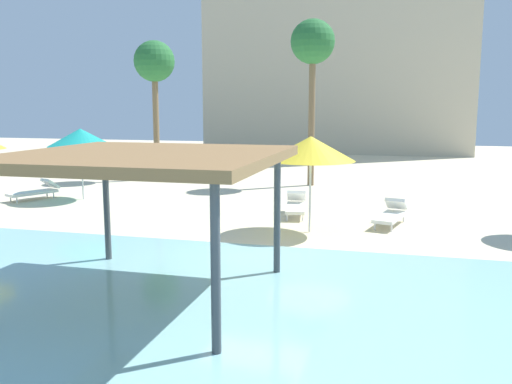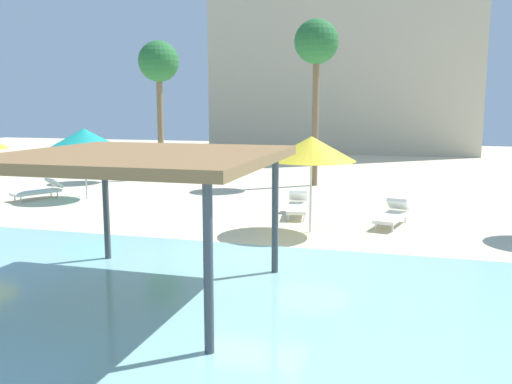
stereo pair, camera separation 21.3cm
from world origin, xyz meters
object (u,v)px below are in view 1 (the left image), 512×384
Objects in this scene: lounge_chair_0 at (36,191)px; beach_umbrella_teal_2 at (81,137)px; shade_pavilion at (146,161)px; lounge_chair_2 at (296,205)px; palm_tree_1 at (154,65)px; beach_umbrella_yellow_0 at (311,149)px; palm_tree_0 at (313,46)px; lounge_chair_3 at (391,214)px.

beach_umbrella_teal_2 is at bearing 130.99° from lounge_chair_0.
shade_pavilion is 11.60m from beach_umbrella_teal_2.
lounge_chair_2 is (8.33, -0.98, -2.00)m from beach_umbrella_teal_2.
lounge_chair_0 is 0.30× the size of palm_tree_1.
lounge_chair_0 is at bearing 165.73° from beach_umbrella_yellow_0.
lounge_chair_2 is 8.86m from palm_tree_0.
beach_umbrella_teal_2 is 1.34× the size of lounge_chair_3.
lounge_chair_2 is at bearing 109.74° from beach_umbrella_yellow_0.
palm_tree_0 is (-0.60, 6.79, 5.67)m from lounge_chair_2.
beach_umbrella_teal_2 is 8.62m from lounge_chair_2.
palm_tree_0 reaches higher than shade_pavilion.
beach_umbrella_teal_2 reaches higher than lounge_chair_2.
beach_umbrella_yellow_0 is 0.37× the size of palm_tree_0.
lounge_chair_2 and lounge_chair_3 have the same top height.
palm_tree_0 is (7.73, 5.81, 3.67)m from beach_umbrella_teal_2.
palm_tree_1 is at bearing -171.80° from lounge_chair_0.
lounge_chair_2 is (-0.81, 2.25, -2.00)m from beach_umbrella_yellow_0.
palm_tree_1 is at bearing -111.50° from lounge_chair_3.
beach_umbrella_yellow_0 is 3.12m from lounge_chair_2.
shade_pavilion is 1.74× the size of beach_umbrella_teal_2.
palm_tree_1 is (1.98, 6.42, 5.05)m from lounge_chair_0.
lounge_chair_0 is 10.03m from lounge_chair_2.
beach_umbrella_teal_2 reaches higher than lounge_chair_3.
beach_umbrella_teal_2 is 11.63m from lounge_chair_3.
lounge_chair_0 is 1.00× the size of lounge_chair_2.
lounge_chair_3 is 0.31× the size of palm_tree_1.
lounge_chair_3 is 0.28× the size of palm_tree_0.
shade_pavilion is 1.73× the size of beach_umbrella_yellow_0.
lounge_chair_2 is 0.30× the size of palm_tree_1.
beach_umbrella_yellow_0 is 9.85m from palm_tree_0.
lounge_chair_0 is 0.99× the size of lounge_chair_3.
palm_tree_1 is (-11.03, 7.64, 5.05)m from lounge_chair_3.
beach_umbrella_yellow_0 is 13.10m from palm_tree_1.
lounge_chair_2 is (1.21, 8.19, -2.19)m from shade_pavilion.
palm_tree_1 reaches higher than lounge_chair_2.
palm_tree_1 reaches higher than beach_umbrella_teal_2.
shade_pavilion is 0.71× the size of palm_tree_1.
beach_umbrella_teal_2 is 0.37× the size of palm_tree_0.
beach_umbrella_yellow_0 is 0.41× the size of palm_tree_1.
beach_umbrella_teal_2 is at bearing -92.83° from palm_tree_1.
beach_umbrella_yellow_0 is (2.02, 5.94, -0.19)m from shade_pavilion.
lounge_chair_0 is (-10.82, 2.75, -2.00)m from beach_umbrella_yellow_0.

